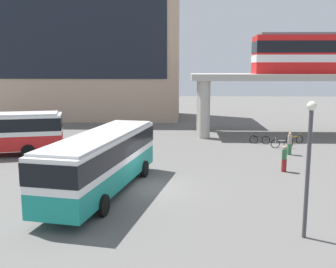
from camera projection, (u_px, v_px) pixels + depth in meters
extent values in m
plane|color=#605E5B|center=(161.00, 150.00, 31.87)|extent=(120.00, 120.00, 0.00)
cube|color=tan|center=(77.00, 43.00, 51.22)|extent=(26.61, 10.44, 19.43)
cube|color=black|center=(64.00, 32.00, 45.87)|extent=(23.95, 0.10, 10.88)
cylinder|color=#ADA89E|center=(204.00, 110.00, 36.91)|extent=(1.10, 1.10, 5.39)
cylinder|color=#ADA89E|center=(202.00, 105.00, 41.43)|extent=(1.10, 1.10, 5.39)
cube|color=teal|center=(103.00, 174.00, 20.88)|extent=(4.51, 11.27, 1.10)
cube|color=white|center=(102.00, 150.00, 20.66)|extent=(4.51, 11.27, 1.50)
cube|color=black|center=(102.00, 149.00, 20.65)|extent=(4.56, 11.32, 0.96)
cube|color=silver|center=(102.00, 135.00, 20.52)|extent=(4.29, 10.71, 0.12)
cylinder|color=black|center=(106.00, 167.00, 24.63)|extent=(0.46, 1.03, 1.00)
cylinder|color=black|center=(144.00, 169.00, 24.07)|extent=(0.46, 1.03, 1.00)
cylinder|color=black|center=(53.00, 201.00, 18.29)|extent=(0.46, 1.03, 1.00)
cylinder|color=black|center=(103.00, 205.00, 17.73)|extent=(0.46, 1.03, 1.00)
cylinder|color=black|center=(28.00, 151.00, 29.06)|extent=(1.04, 0.52, 1.00)
cylinder|color=black|center=(32.00, 145.00, 31.47)|extent=(1.04, 0.52, 1.00)
torus|color=black|center=(288.00, 144.00, 32.62)|extent=(0.74, 0.12, 0.74)
torus|color=black|center=(275.00, 144.00, 32.74)|extent=(0.74, 0.12, 0.74)
cylinder|color=silver|center=(282.00, 141.00, 32.63)|extent=(1.05, 0.13, 0.05)
cylinder|color=silver|center=(275.00, 140.00, 32.69)|extent=(0.04, 0.04, 0.55)
cylinder|color=silver|center=(288.00, 140.00, 32.56)|extent=(0.04, 0.04, 0.65)
torus|color=black|center=(266.00, 140.00, 34.33)|extent=(0.73, 0.26, 0.74)
torus|color=black|center=(254.00, 140.00, 34.66)|extent=(0.73, 0.26, 0.74)
cylinder|color=black|center=(260.00, 137.00, 34.45)|extent=(1.02, 0.34, 0.05)
cylinder|color=black|center=(254.00, 136.00, 34.61)|extent=(0.04, 0.04, 0.55)
cylinder|color=black|center=(266.00, 136.00, 34.27)|extent=(0.04, 0.04, 0.65)
torus|color=black|center=(300.00, 139.00, 34.69)|extent=(0.71, 0.31, 0.74)
torus|color=black|center=(289.00, 140.00, 34.37)|extent=(0.71, 0.31, 0.74)
cylinder|color=orange|center=(295.00, 137.00, 34.48)|extent=(1.00, 0.41, 0.05)
cylinder|color=orange|center=(290.00, 137.00, 34.32)|extent=(0.04, 0.04, 0.55)
cylinder|color=orange|center=(300.00, 136.00, 34.63)|extent=(0.04, 0.04, 0.65)
cylinder|color=#33663F|center=(289.00, 149.00, 30.18)|extent=(0.32, 0.32, 0.84)
cube|color=gray|center=(290.00, 140.00, 30.05)|extent=(0.29, 0.42, 0.67)
sphere|color=tan|center=(290.00, 134.00, 29.98)|extent=(0.23, 0.23, 0.23)
cylinder|color=maroon|center=(284.00, 165.00, 25.28)|extent=(0.32, 0.32, 0.83)
cube|color=#33663F|center=(285.00, 154.00, 25.16)|extent=(0.38, 0.46, 0.65)
sphere|color=tan|center=(285.00, 147.00, 25.08)|extent=(0.22, 0.22, 0.22)
cylinder|color=#3F3F44|center=(308.00, 175.00, 15.15)|extent=(0.16, 0.16, 5.06)
sphere|color=silver|center=(312.00, 106.00, 14.70)|extent=(0.36, 0.36, 0.36)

